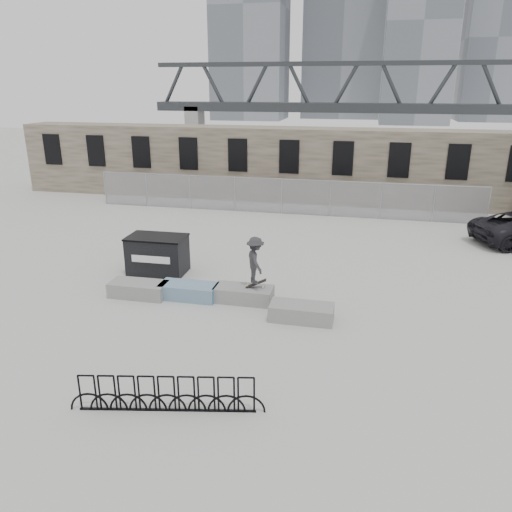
{
  "coord_description": "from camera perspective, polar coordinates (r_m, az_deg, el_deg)",
  "views": [
    {
      "loc": [
        4.67,
        -15.02,
        7.09
      ],
      "look_at": [
        1.03,
        1.26,
        1.3
      ],
      "focal_mm": 35.0,
      "sensor_mm": 36.0,
      "label": 1
    }
  ],
  "objects": [
    {
      "name": "stone_wall",
      "position": [
        31.97,
        4.15,
        10.4
      ],
      "size": [
        36.0,
        2.58,
        4.5
      ],
      "color": "brown",
      "rests_on": "ground"
    },
    {
      "name": "dumpster",
      "position": [
        19.9,
        -11.18,
        0.19
      ],
      "size": [
        2.28,
        1.41,
        1.49
      ],
      "rotation": [
        0.0,
        0.0,
        0.02
      ],
      "color": "black",
      "rests_on": "ground"
    },
    {
      "name": "planter_far_left",
      "position": [
        17.98,
        -13.28,
        -3.65
      ],
      "size": [
        2.0,
        0.9,
        0.52
      ],
      "color": "gray",
      "rests_on": "ground"
    },
    {
      "name": "ground",
      "position": [
        17.25,
        -4.26,
        -5.18
      ],
      "size": [
        120.0,
        120.0,
        0.0
      ],
      "primitive_type": "plane",
      "color": "#ABAAA6",
      "rests_on": "ground"
    },
    {
      "name": "skateboarder",
      "position": [
        16.63,
        -0.08,
        -0.53
      ],
      "size": [
        1.03,
        1.21,
        1.83
      ],
      "rotation": [
        0.0,
        0.0,
        2.07
      ],
      "color": "#2D2D30",
      "rests_on": "ground"
    },
    {
      "name": "chainlink_fence",
      "position": [
        28.56,
        2.95,
        6.89
      ],
      "size": [
        22.06,
        0.06,
        2.02
      ],
      "color": "gray",
      "rests_on": "ground"
    },
    {
      "name": "planter_center_left",
      "position": [
        17.51,
        -7.72,
        -3.92
      ],
      "size": [
        2.0,
        0.9,
        0.52
      ],
      "color": "teal",
      "rests_on": "ground"
    },
    {
      "name": "planter_offset",
      "position": [
        15.87,
        5.24,
        -6.35
      ],
      "size": [
        2.0,
        0.9,
        0.52
      ],
      "color": "gray",
      "rests_on": "ground"
    },
    {
      "name": "bike_rack",
      "position": [
        11.87,
        -10.17,
        -15.29
      ],
      "size": [
        4.41,
        0.93,
        0.9
      ],
      "rotation": [
        0.0,
        0.0,
        0.2
      ],
      "color": "black",
      "rests_on": "ground"
    },
    {
      "name": "planter_center_right",
      "position": [
        17.11,
        -1.44,
        -4.31
      ],
      "size": [
        2.0,
        0.9,
        0.52
      ],
      "color": "gray",
      "rests_on": "ground"
    },
    {
      "name": "truss_bridge",
      "position": [
        70.28,
        17.66,
        15.89
      ],
      "size": [
        70.0,
        3.0,
        9.8
      ],
      "color": "#2D3033",
      "rests_on": "ground"
    },
    {
      "name": "skyline_towers",
      "position": [
        109.84,
        10.66,
        26.03
      ],
      "size": [
        58.0,
        28.0,
        48.0
      ],
      "color": "slate",
      "rests_on": "ground"
    }
  ]
}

